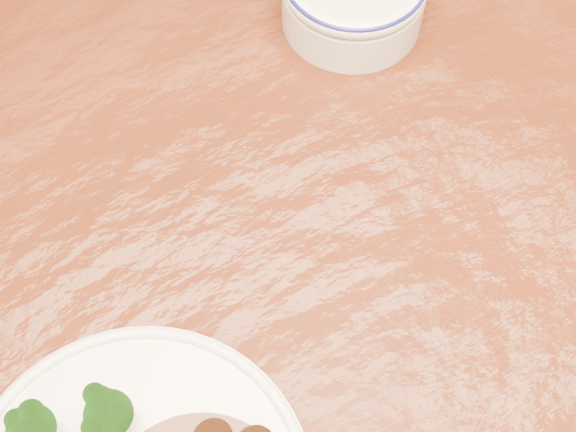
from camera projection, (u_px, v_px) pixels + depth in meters
dining_table at (362, 330)px, 0.70m from camera, size 1.56×1.00×0.75m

